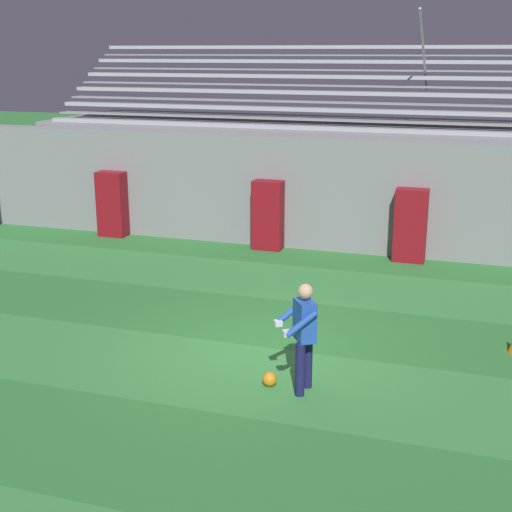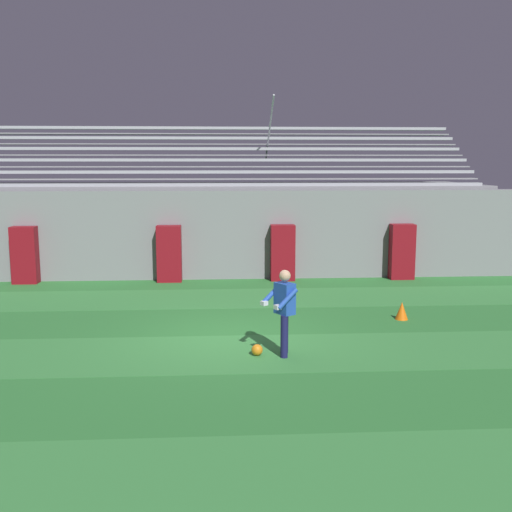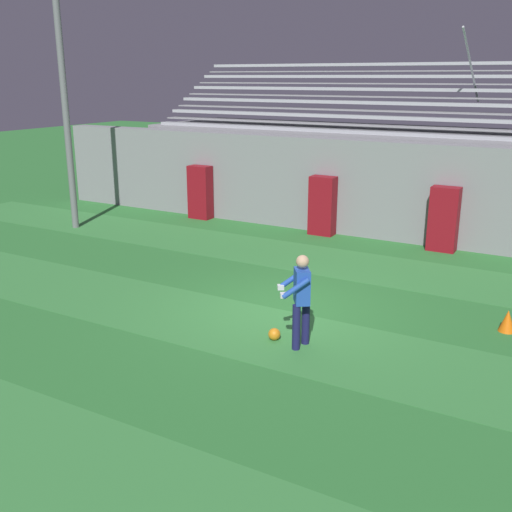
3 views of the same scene
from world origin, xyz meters
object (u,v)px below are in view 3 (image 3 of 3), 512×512
(floodlight_pole, at_px, (60,54))
(goalkeeper, at_px, (301,295))
(padding_pillar_gate_left, at_px, (322,206))
(soccer_ball, at_px, (274,334))
(padding_pillar_gate_right, at_px, (444,219))
(traffic_cone, at_px, (507,321))
(padding_pillar_far_left, at_px, (200,192))

(floodlight_pole, height_order, goalkeeper, floodlight_pole)
(padding_pillar_gate_left, xyz_separation_m, soccer_ball, (2.27, -7.35, -0.76))
(padding_pillar_gate_right, bearing_deg, soccer_ball, -99.70)
(traffic_cone, bearing_deg, floodlight_pole, 171.66)
(traffic_cone, bearing_deg, goalkeeper, -141.07)
(padding_pillar_gate_right, relative_size, traffic_cone, 4.16)
(goalkeeper, bearing_deg, padding_pillar_gate_right, 84.23)
(padding_pillar_gate_left, relative_size, traffic_cone, 4.16)
(goalkeeper, xyz_separation_m, traffic_cone, (3.07, 2.48, -0.74))
(padding_pillar_gate_left, distance_m, soccer_ball, 7.74)
(soccer_ball, bearing_deg, padding_pillar_gate_right, 80.30)
(goalkeeper, bearing_deg, padding_pillar_gate_left, 110.68)
(padding_pillar_gate_right, xyz_separation_m, traffic_cone, (2.32, -4.89, -0.66))
(padding_pillar_gate_right, xyz_separation_m, padding_pillar_far_left, (-7.91, 0.00, 0.00))
(padding_pillar_gate_left, relative_size, floodlight_pole, 0.21)
(soccer_ball, height_order, traffic_cone, traffic_cone)
(padding_pillar_far_left, distance_m, soccer_ball, 9.95)
(padding_pillar_gate_right, distance_m, traffic_cone, 5.46)
(padding_pillar_far_left, xyz_separation_m, traffic_cone, (10.24, -4.89, -0.66))
(floodlight_pole, relative_size, soccer_ball, 37.39)
(padding_pillar_far_left, height_order, goalkeeper, padding_pillar_far_left)
(goalkeeper, relative_size, traffic_cone, 3.98)
(padding_pillar_far_left, xyz_separation_m, goalkeeper, (7.17, -7.37, 0.08))
(floodlight_pole, bearing_deg, padding_pillar_gate_left, 22.95)
(padding_pillar_far_left, distance_m, goalkeeper, 10.28)
(padding_pillar_far_left, distance_m, floodlight_pole, 5.90)
(padding_pillar_gate_right, distance_m, goalkeeper, 7.41)
(padding_pillar_gate_right, xyz_separation_m, floodlight_pole, (-10.61, -3.00, 4.31))
(padding_pillar_gate_left, distance_m, traffic_cone, 7.66)
(padding_pillar_gate_left, height_order, floodlight_pole, floodlight_pole)
(padding_pillar_gate_left, xyz_separation_m, floodlight_pole, (-7.08, -3.00, 4.31))
(goalkeeper, bearing_deg, floodlight_pole, 156.08)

